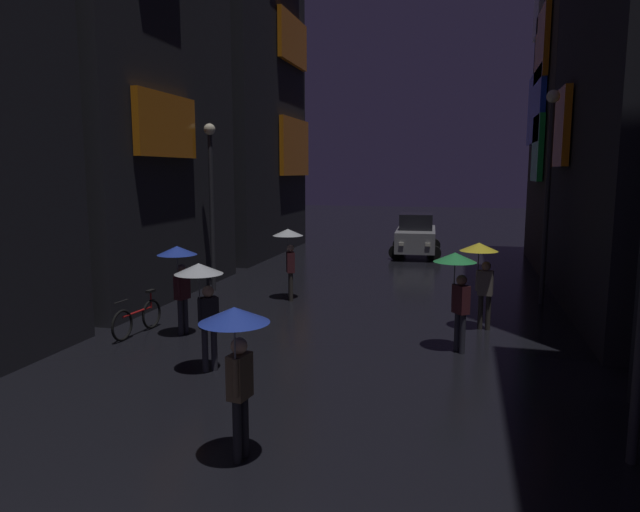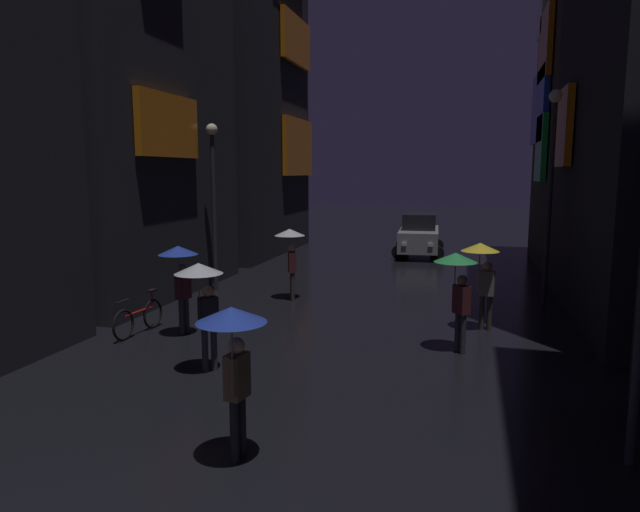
{
  "view_description": "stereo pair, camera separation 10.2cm",
  "coord_description": "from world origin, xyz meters",
  "px_view_note": "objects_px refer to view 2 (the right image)",
  "views": [
    {
      "loc": [
        2.76,
        -2.82,
        3.79
      ],
      "look_at": [
        0.0,
        8.01,
        2.13
      ],
      "focal_mm": 32.0,
      "sensor_mm": 36.0,
      "label": 1
    },
    {
      "loc": [
        2.86,
        -2.79,
        3.79
      ],
      "look_at": [
        0.0,
        8.01,
        2.13
      ],
      "focal_mm": 32.0,
      "sensor_mm": 36.0,
      "label": 2
    }
  ],
  "objects_px": {
    "pedestrian_midstreet_centre_blue": "(180,265)",
    "pedestrian_foreground_right_clear": "(290,244)",
    "pedestrian_foreground_left_green": "(457,274)",
    "bicycle_parked_at_storefront": "(139,318)",
    "car_distant": "(419,235)",
    "streetlamp_right_far": "(551,174)",
    "pedestrian_near_crossing_yellow": "(482,262)",
    "streetlamp_left_far": "(213,187)",
    "pedestrian_midstreet_left_blue": "(233,340)",
    "pedestrian_far_right_clear": "(202,287)"
  },
  "relations": [
    {
      "from": "pedestrian_midstreet_left_blue",
      "to": "car_distant",
      "type": "xyz_separation_m",
      "value": [
        0.63,
        19.5,
        -0.74
      ]
    },
    {
      "from": "pedestrian_midstreet_left_blue",
      "to": "pedestrian_near_crossing_yellow",
      "type": "relative_size",
      "value": 1.0
    },
    {
      "from": "bicycle_parked_at_storefront",
      "to": "pedestrian_midstreet_centre_blue",
      "type": "bearing_deg",
      "value": 7.6
    },
    {
      "from": "pedestrian_midstreet_centre_blue",
      "to": "pedestrian_near_crossing_yellow",
      "type": "xyz_separation_m",
      "value": [
        6.73,
        2.28,
        0.0
      ]
    },
    {
      "from": "bicycle_parked_at_storefront",
      "to": "streetlamp_left_far",
      "type": "relative_size",
      "value": 0.35
    },
    {
      "from": "pedestrian_far_right_clear",
      "to": "bicycle_parked_at_storefront",
      "type": "relative_size",
      "value": 1.17
    },
    {
      "from": "pedestrian_foreground_right_clear",
      "to": "streetlamp_right_far",
      "type": "distance_m",
      "value": 7.65
    },
    {
      "from": "pedestrian_foreground_right_clear",
      "to": "car_distant",
      "type": "bearing_deg",
      "value": 74.03
    },
    {
      "from": "pedestrian_foreground_right_clear",
      "to": "streetlamp_right_far",
      "type": "bearing_deg",
      "value": 10.3
    },
    {
      "from": "pedestrian_midstreet_centre_blue",
      "to": "pedestrian_near_crossing_yellow",
      "type": "distance_m",
      "value": 7.11
    },
    {
      "from": "pedestrian_midstreet_left_blue",
      "to": "streetlamp_right_far",
      "type": "height_order",
      "value": "streetlamp_right_far"
    },
    {
      "from": "car_distant",
      "to": "streetlamp_left_far",
      "type": "xyz_separation_m",
      "value": [
        -5.63,
        -9.42,
        2.39
      ]
    },
    {
      "from": "bicycle_parked_at_storefront",
      "to": "streetlamp_left_far",
      "type": "xyz_separation_m",
      "value": [
        -0.4,
        5.06,
        2.93
      ]
    },
    {
      "from": "pedestrian_midstreet_centre_blue",
      "to": "pedestrian_near_crossing_yellow",
      "type": "height_order",
      "value": "same"
    },
    {
      "from": "pedestrian_midstreet_centre_blue",
      "to": "car_distant",
      "type": "distance_m",
      "value": 14.95
    },
    {
      "from": "car_distant",
      "to": "pedestrian_foreground_right_clear",
      "type": "bearing_deg",
      "value": -105.97
    },
    {
      "from": "pedestrian_foreground_left_green",
      "to": "streetlamp_left_far",
      "type": "xyz_separation_m",
      "value": [
        -7.64,
        4.52,
        1.65
      ]
    },
    {
      "from": "car_distant",
      "to": "streetlamp_left_far",
      "type": "relative_size",
      "value": 0.8
    },
    {
      "from": "pedestrian_foreground_left_green",
      "to": "car_distant",
      "type": "height_order",
      "value": "pedestrian_foreground_left_green"
    },
    {
      "from": "pedestrian_far_right_clear",
      "to": "pedestrian_foreground_right_clear",
      "type": "bearing_deg",
      "value": 92.79
    },
    {
      "from": "pedestrian_far_right_clear",
      "to": "streetlamp_right_far",
      "type": "height_order",
      "value": "streetlamp_right_far"
    },
    {
      "from": "pedestrian_midstreet_centre_blue",
      "to": "pedestrian_far_right_clear",
      "type": "height_order",
      "value": "same"
    },
    {
      "from": "pedestrian_far_right_clear",
      "to": "streetlamp_right_far",
      "type": "distance_m",
      "value": 10.57
    },
    {
      "from": "streetlamp_right_far",
      "to": "pedestrian_far_right_clear",
      "type": "bearing_deg",
      "value": -132.02
    },
    {
      "from": "pedestrian_midstreet_left_blue",
      "to": "pedestrian_foreground_right_clear",
      "type": "relative_size",
      "value": 1.0
    },
    {
      "from": "bicycle_parked_at_storefront",
      "to": "pedestrian_foreground_left_green",
      "type": "bearing_deg",
      "value": 4.23
    },
    {
      "from": "pedestrian_near_crossing_yellow",
      "to": "streetlamp_right_far",
      "type": "relative_size",
      "value": 0.35
    },
    {
      "from": "pedestrian_foreground_right_clear",
      "to": "bicycle_parked_at_storefront",
      "type": "relative_size",
      "value": 1.17
    },
    {
      "from": "pedestrian_foreground_left_green",
      "to": "pedestrian_foreground_right_clear",
      "type": "height_order",
      "value": "same"
    },
    {
      "from": "pedestrian_midstreet_centre_blue",
      "to": "streetlamp_right_far",
      "type": "relative_size",
      "value": 0.35
    },
    {
      "from": "streetlamp_left_far",
      "to": "pedestrian_midstreet_left_blue",
      "type": "bearing_deg",
      "value": -63.63
    },
    {
      "from": "pedestrian_foreground_left_green",
      "to": "pedestrian_near_crossing_yellow",
      "type": "relative_size",
      "value": 1.0
    },
    {
      "from": "pedestrian_foreground_left_green",
      "to": "car_distant",
      "type": "bearing_deg",
      "value": 98.2
    },
    {
      "from": "pedestrian_foreground_left_green",
      "to": "bicycle_parked_at_storefront",
      "type": "distance_m",
      "value": 7.37
    },
    {
      "from": "pedestrian_near_crossing_yellow",
      "to": "pedestrian_foreground_right_clear",
      "type": "relative_size",
      "value": 1.0
    },
    {
      "from": "streetlamp_left_far",
      "to": "pedestrian_midstreet_centre_blue",
      "type": "bearing_deg",
      "value": -73.7
    },
    {
      "from": "pedestrian_far_right_clear",
      "to": "pedestrian_midstreet_left_blue",
      "type": "bearing_deg",
      "value": -57.35
    },
    {
      "from": "pedestrian_midstreet_centre_blue",
      "to": "streetlamp_left_far",
      "type": "relative_size",
      "value": 0.4
    },
    {
      "from": "pedestrian_midstreet_centre_blue",
      "to": "bicycle_parked_at_storefront",
      "type": "bearing_deg",
      "value": -172.4
    },
    {
      "from": "pedestrian_midstreet_left_blue",
      "to": "car_distant",
      "type": "bearing_deg",
      "value": 88.14
    },
    {
      "from": "car_distant",
      "to": "streetlamp_right_far",
      "type": "distance_m",
      "value": 10.19
    },
    {
      "from": "pedestrian_midstreet_centre_blue",
      "to": "pedestrian_midstreet_left_blue",
      "type": "xyz_separation_m",
      "value": [
        3.56,
        -5.17,
        0.0
      ]
    },
    {
      "from": "pedestrian_midstreet_centre_blue",
      "to": "pedestrian_foreground_right_clear",
      "type": "height_order",
      "value": "same"
    },
    {
      "from": "pedestrian_far_right_clear",
      "to": "bicycle_parked_at_storefront",
      "type": "distance_m",
      "value": 3.56
    },
    {
      "from": "pedestrian_foreground_left_green",
      "to": "streetlamp_right_far",
      "type": "bearing_deg",
      "value": 65.47
    },
    {
      "from": "pedestrian_midstreet_centre_blue",
      "to": "car_distant",
      "type": "height_order",
      "value": "pedestrian_midstreet_centre_blue"
    },
    {
      "from": "pedestrian_foreground_left_green",
      "to": "bicycle_parked_at_storefront",
      "type": "relative_size",
      "value": 1.17
    },
    {
      "from": "streetlamp_right_far",
      "to": "bicycle_parked_at_storefront",
      "type": "bearing_deg",
      "value": -149.28
    },
    {
      "from": "car_distant",
      "to": "streetlamp_right_far",
      "type": "bearing_deg",
      "value": -63.53
    },
    {
      "from": "pedestrian_near_crossing_yellow",
      "to": "streetlamp_right_far",
      "type": "height_order",
      "value": "streetlamp_right_far"
    }
  ]
}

